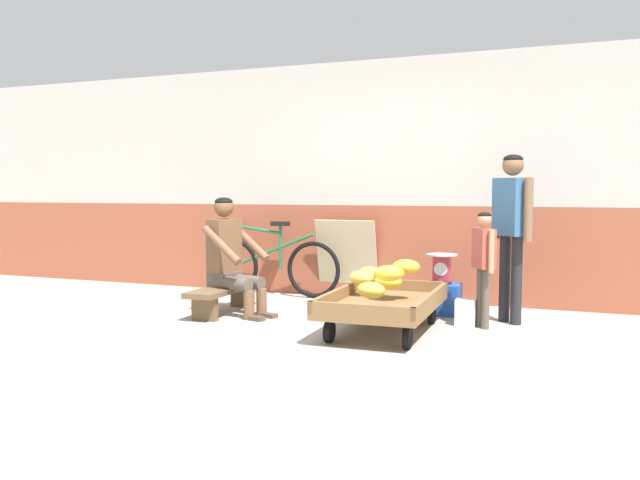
# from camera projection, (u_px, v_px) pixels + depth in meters

# --- Properties ---
(ground_plane) EXTENTS (80.00, 80.00, 0.00)m
(ground_plane) POSITION_uv_depth(u_px,v_px,m) (309.00, 354.00, 4.82)
(ground_plane) COLOR #A39E93
(back_wall) EXTENTS (16.00, 0.30, 2.63)m
(back_wall) POSITION_uv_depth(u_px,v_px,m) (402.00, 181.00, 7.22)
(back_wall) COLOR #A35138
(back_wall) RESTS_ON ground
(banana_cart) EXTENTS (0.88, 1.46, 0.36)m
(banana_cart) POSITION_uv_depth(u_px,v_px,m) (384.00, 305.00, 5.52)
(banana_cart) COLOR brown
(banana_cart) RESTS_ON ground
(banana_pile) EXTENTS (0.73, 1.24, 0.26)m
(banana_pile) POSITION_uv_depth(u_px,v_px,m) (382.00, 277.00, 5.60)
(banana_pile) COLOR gold
(banana_pile) RESTS_ON banana_cart
(low_bench) EXTENTS (0.33, 1.11, 0.27)m
(low_bench) POSITION_uv_depth(u_px,v_px,m) (225.00, 293.00, 6.40)
(low_bench) COLOR brown
(low_bench) RESTS_ON ground
(vendor_seated) EXTENTS (0.73, 0.58, 1.14)m
(vendor_seated) POSITION_uv_depth(u_px,v_px,m) (231.00, 256.00, 6.32)
(vendor_seated) COLOR brown
(vendor_seated) RESTS_ON ground
(plastic_crate) EXTENTS (0.36, 0.28, 0.30)m
(plastic_crate) POSITION_uv_depth(u_px,v_px,m) (441.00, 299.00, 6.34)
(plastic_crate) COLOR #234CA8
(plastic_crate) RESTS_ON ground
(weighing_scale) EXTENTS (0.30, 0.30, 0.29)m
(weighing_scale) POSITION_uv_depth(u_px,v_px,m) (442.00, 268.00, 6.32)
(weighing_scale) COLOR #28282D
(weighing_scale) RESTS_ON plastic_crate
(bicycle_near_left) EXTENTS (1.66, 0.48, 0.86)m
(bicycle_near_left) POSITION_uv_depth(u_px,v_px,m) (272.00, 265.00, 7.49)
(bicycle_near_left) COLOR black
(bicycle_near_left) RESTS_ON ground
(sign_board) EXTENTS (0.70, 0.22, 0.88)m
(sign_board) POSITION_uv_depth(u_px,v_px,m) (347.00, 259.00, 7.31)
(sign_board) COLOR #C6B289
(sign_board) RESTS_ON ground
(customer_adult) EXTENTS (0.37, 0.37, 1.53)m
(customer_adult) POSITION_uv_depth(u_px,v_px,m) (512.00, 219.00, 5.88)
(customer_adult) COLOR #232328
(customer_adult) RESTS_ON ground
(customer_child) EXTENTS (0.23, 0.28, 1.02)m
(customer_child) POSITION_uv_depth(u_px,v_px,m) (484.00, 257.00, 5.68)
(customer_child) COLOR brown
(customer_child) RESTS_ON ground
(shopping_bag) EXTENTS (0.18, 0.12, 0.24)m
(shopping_bag) POSITION_uv_depth(u_px,v_px,m) (466.00, 312.00, 5.81)
(shopping_bag) COLOR silver
(shopping_bag) RESTS_ON ground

